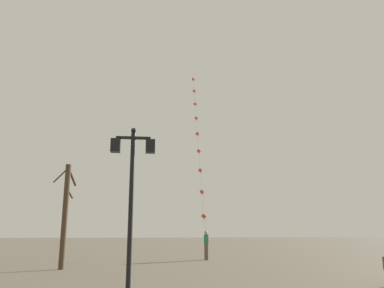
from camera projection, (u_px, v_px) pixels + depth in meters
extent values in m
plane|color=#756B5B|center=(175.00, 263.00, 20.60)|extent=(160.00, 160.00, 0.00)
cylinder|color=black|center=(131.00, 210.00, 10.99)|extent=(0.14, 0.14, 4.58)
sphere|color=black|center=(134.00, 131.00, 11.52)|extent=(0.16, 0.16, 0.16)
cube|color=black|center=(133.00, 138.00, 11.47)|extent=(1.04, 0.08, 0.08)
cube|color=black|center=(116.00, 146.00, 11.36)|extent=(0.28, 0.28, 0.40)
cube|color=beige|center=(116.00, 146.00, 11.36)|extent=(0.19, 0.19, 0.30)
cube|color=black|center=(150.00, 146.00, 11.47)|extent=(0.28, 0.28, 0.40)
cube|color=beige|center=(150.00, 146.00, 11.47)|extent=(0.19, 0.19, 0.30)
cylinder|color=brown|center=(207.00, 257.00, 23.44)|extent=(0.06, 0.06, 0.18)
cylinder|color=silver|center=(205.00, 235.00, 24.61)|extent=(0.11, 1.81, 2.48)
cylinder|color=silver|center=(203.00, 204.00, 26.58)|extent=(0.08, 1.30, 1.79)
cylinder|color=silver|center=(201.00, 181.00, 28.23)|extent=(0.08, 1.30, 1.79)
cylinder|color=silver|center=(199.00, 161.00, 29.87)|extent=(0.08, 1.30, 1.79)
cylinder|color=silver|center=(198.00, 142.00, 31.52)|extent=(0.08, 1.30, 1.79)
cylinder|color=silver|center=(197.00, 126.00, 33.17)|extent=(0.08, 1.30, 1.79)
cylinder|color=silver|center=(196.00, 111.00, 34.82)|extent=(0.08, 1.30, 1.79)
cylinder|color=silver|center=(195.00, 97.00, 36.46)|extent=(0.08, 1.30, 1.79)
cylinder|color=silver|center=(194.00, 85.00, 38.11)|extent=(0.08, 1.30, 1.79)
cube|color=red|center=(204.00, 216.00, 25.75)|extent=(0.37, 0.01, 0.37)
cylinder|color=red|center=(204.00, 220.00, 25.70)|extent=(0.02, 0.03, 0.23)
cube|color=red|center=(202.00, 192.00, 27.40)|extent=(0.37, 0.01, 0.37)
cylinder|color=red|center=(202.00, 195.00, 27.35)|extent=(0.02, 0.04, 0.17)
cube|color=red|center=(200.00, 170.00, 29.05)|extent=(0.37, 0.03, 0.37)
cylinder|color=red|center=(200.00, 174.00, 28.99)|extent=(0.02, 0.02, 0.20)
cube|color=red|center=(199.00, 151.00, 30.70)|extent=(0.37, 0.05, 0.37)
cylinder|color=red|center=(199.00, 154.00, 30.64)|extent=(0.02, 0.05, 0.26)
cube|color=red|center=(197.00, 134.00, 32.34)|extent=(0.37, 0.05, 0.37)
cylinder|color=red|center=(197.00, 137.00, 32.29)|extent=(0.02, 0.02, 0.22)
cube|color=red|center=(196.00, 118.00, 33.99)|extent=(0.37, 0.03, 0.37)
cylinder|color=red|center=(196.00, 121.00, 33.93)|extent=(0.02, 0.03, 0.23)
cube|color=red|center=(195.00, 104.00, 35.64)|extent=(0.35, 0.12, 0.37)
cylinder|color=red|center=(195.00, 107.00, 35.58)|extent=(0.03, 0.05, 0.24)
cube|color=red|center=(194.00, 91.00, 37.29)|extent=(0.37, 0.02, 0.37)
cylinder|color=red|center=(194.00, 94.00, 37.23)|extent=(0.02, 0.05, 0.22)
cube|color=red|center=(193.00, 79.00, 38.94)|extent=(0.36, 0.06, 0.37)
cylinder|color=red|center=(193.00, 82.00, 38.87)|extent=(0.02, 0.05, 0.27)
cube|color=brown|center=(206.00, 252.00, 22.65)|extent=(0.22, 0.31, 0.90)
cube|color=#26724C|center=(206.00, 240.00, 22.81)|extent=(0.26, 0.39, 0.60)
sphere|color=tan|center=(206.00, 232.00, 22.90)|extent=(0.22, 0.22, 0.22)
cylinder|color=#26724C|center=(206.00, 237.00, 23.06)|extent=(0.11, 0.39, 0.50)
cylinder|color=#423323|center=(65.00, 215.00, 17.49)|extent=(0.25, 0.25, 4.76)
cylinder|color=#423323|center=(61.00, 175.00, 18.14)|extent=(0.82, 0.61, 0.68)
cylinder|color=#423323|center=(70.00, 193.00, 18.15)|extent=(0.21, 0.90, 0.48)
cylinder|color=#423323|center=(72.00, 177.00, 18.32)|extent=(0.35, 0.93, 0.84)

